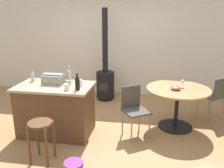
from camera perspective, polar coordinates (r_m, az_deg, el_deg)
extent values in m
plane|color=#A37A4C|center=(4.42, -4.81, -11.33)|extent=(8.80, 8.80, 0.00)
cube|color=silver|center=(6.20, 0.29, 10.00)|extent=(8.00, 0.10, 2.70)
cube|color=brown|center=(4.31, -13.18, -6.21)|extent=(1.22, 0.71, 0.85)
cube|color=tan|center=(4.17, -13.58, -0.55)|extent=(1.28, 0.77, 0.04)
cylinder|color=brown|center=(3.69, -13.67, -12.63)|extent=(0.04, 0.04, 0.58)
cylinder|color=brown|center=(3.80, -17.33, -12.08)|extent=(0.04, 0.04, 0.58)
cylinder|color=brown|center=(3.60, -19.20, -13.94)|extent=(0.04, 0.04, 0.58)
cylinder|color=brown|center=(3.49, -15.37, -14.60)|extent=(0.04, 0.04, 0.58)
cylinder|color=brown|center=(3.51, -16.80, -8.93)|extent=(0.34, 0.34, 0.03)
cylinder|color=black|center=(4.73, 14.81, -9.73)|extent=(0.63, 0.63, 0.02)
cylinder|color=black|center=(4.59, 15.14, -5.74)|extent=(0.07, 0.07, 0.73)
cylinder|color=#A37A4C|center=(4.46, 15.51, -1.18)|extent=(1.14, 1.14, 0.03)
cube|color=#47423D|center=(4.09, 5.75, -6.51)|extent=(0.55, 0.55, 0.03)
cube|color=#47423D|center=(4.18, 4.56, -3.06)|extent=(0.31, 0.22, 0.40)
cylinder|color=gray|center=(4.40, 6.52, -8.22)|extent=(0.02, 0.02, 0.45)
cylinder|color=gray|center=(4.26, 2.50, -9.04)|extent=(0.02, 0.02, 0.45)
cylinder|color=gray|center=(3.99, 4.69, -10.96)|extent=(0.02, 0.02, 0.45)
cylinder|color=gray|center=(4.14, 8.90, -9.99)|extent=(0.02, 0.02, 0.45)
cube|color=#47423D|center=(5.18, 22.66, -2.57)|extent=(0.56, 0.56, 0.03)
cube|color=#47423D|center=(5.01, 24.55, -1.01)|extent=(0.30, 0.24, 0.40)
cylinder|color=gray|center=(5.04, 22.56, -6.08)|extent=(0.02, 0.02, 0.46)
cylinder|color=gray|center=(5.29, 24.95, -5.29)|extent=(0.02, 0.02, 0.46)
cylinder|color=gray|center=(5.49, 22.18, -4.20)|extent=(0.02, 0.02, 0.46)
cylinder|color=gray|center=(5.24, 19.75, -4.90)|extent=(0.02, 0.02, 0.46)
cylinder|color=black|center=(5.97, -1.56, -3.30)|extent=(0.37, 0.37, 0.06)
cylinder|color=black|center=(5.86, -1.59, -0.11)|extent=(0.44, 0.44, 0.63)
cube|color=#2D2826|center=(5.66, -2.03, -0.75)|extent=(0.20, 0.02, 0.20)
cylinder|color=black|center=(5.65, -1.68, 10.25)|extent=(0.13, 0.13, 1.49)
cube|color=gray|center=(4.23, -13.81, 1.06)|extent=(0.37, 0.20, 0.16)
cube|color=gray|center=(4.20, -13.90, 2.24)|extent=(0.35, 0.12, 0.02)
cube|color=yellow|center=(4.17, -15.56, 0.72)|extent=(0.04, 0.01, 0.04)
cube|color=yellow|center=(4.09, -13.22, 0.60)|extent=(0.04, 0.01, 0.04)
cylinder|color=black|center=(3.82, -8.26, 0.02)|extent=(0.08, 0.08, 0.20)
cylinder|color=black|center=(3.78, -8.34, 2.00)|extent=(0.03, 0.03, 0.08)
cylinder|color=#B7B2AD|center=(4.21, -10.20, 1.68)|extent=(0.07, 0.07, 0.22)
cylinder|color=#B7B2AD|center=(4.17, -10.31, 3.71)|extent=(0.03, 0.03, 0.09)
cylinder|color=#B7B2AD|center=(4.48, -18.41, 1.51)|extent=(0.06, 0.06, 0.15)
cylinder|color=#B7B2AD|center=(4.46, -18.53, 2.78)|extent=(0.02, 0.02, 0.06)
cylinder|color=tan|center=(4.09, -10.49, 0.25)|extent=(0.09, 0.09, 0.09)
torus|color=tan|center=(4.07, -9.76, 0.27)|extent=(0.05, 0.01, 0.05)
cylinder|color=white|center=(3.85, -10.81, -0.72)|extent=(0.07, 0.07, 0.10)
torus|color=white|center=(3.83, -10.14, -0.69)|extent=(0.05, 0.01, 0.05)
cylinder|color=white|center=(4.03, -7.76, 0.30)|extent=(0.09, 0.09, 0.11)
torus|color=white|center=(4.02, -6.99, 0.33)|extent=(0.05, 0.01, 0.05)
cylinder|color=silver|center=(4.54, 16.42, -0.72)|extent=(0.06, 0.06, 0.00)
cylinder|color=silver|center=(4.53, 16.46, -0.21)|extent=(0.01, 0.01, 0.08)
ellipsoid|color=silver|center=(4.51, 16.53, 0.61)|extent=(0.07, 0.07, 0.06)
ellipsoid|color=#DB6651|center=(4.35, 14.98, -0.88)|extent=(0.18, 0.18, 0.07)
cylinder|color=purple|center=(3.39, -9.15, -19.27)|extent=(0.26, 0.26, 0.19)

